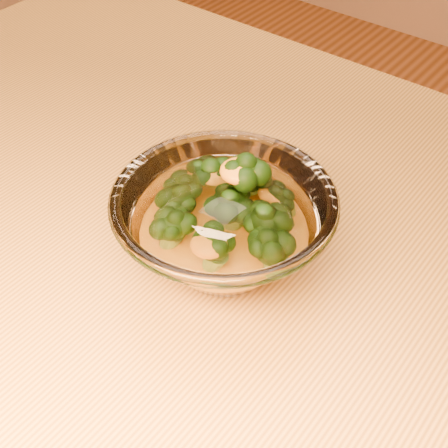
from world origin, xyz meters
name	(u,v)px	position (x,y,z in m)	size (l,w,h in m)	color
table	(213,295)	(0.00, 0.00, 0.65)	(1.20, 0.80, 0.75)	#B38135
glass_bowl	(224,227)	(0.03, -0.02, 0.80)	(0.21, 0.21, 0.09)	white
cheese_sauce	(224,242)	(0.03, -0.02, 0.78)	(0.11, 0.11, 0.03)	orange
broccoli_heap	(229,208)	(0.03, -0.01, 0.81)	(0.15, 0.13, 0.08)	black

